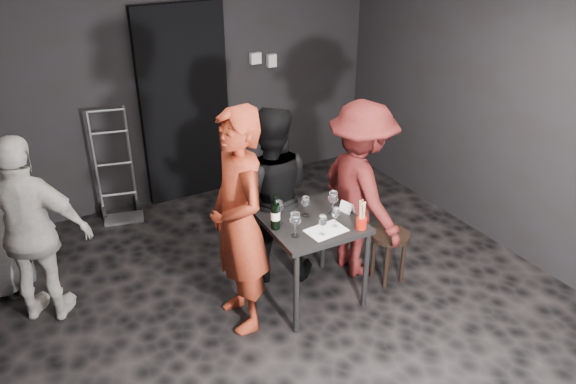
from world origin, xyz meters
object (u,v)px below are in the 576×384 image
woman_black (270,192)px  man_maroon (361,187)px  stool (389,243)px  tasting_table (311,230)px  bystander_cream (32,230)px  server_red (238,204)px  breadstick_cup (362,215)px  hand_truck (120,198)px  wine_bottle (275,215)px

woman_black → man_maroon: size_ratio=0.97×
stool → man_maroon: (-0.14, 0.28, 0.46)m
stool → tasting_table: bearing=171.2°
bystander_cream → man_maroon: bearing=-163.8°
server_red → breadstick_cup: bearing=72.2°
stool → woman_black: (-0.84, 0.60, 0.43)m
server_red → bystander_cream: size_ratio=1.32×
tasting_table → breadstick_cup: size_ratio=2.94×
stool → server_red: size_ratio=0.23×
tasting_table → server_red: server_red is taller
hand_truck → wine_bottle: hand_truck is taller
bystander_cream → breadstick_cup: (2.21, -1.12, 0.07)m
man_maroon → wine_bottle: size_ratio=5.63×
tasting_table → bystander_cream: bearing=157.0°
hand_truck → woman_black: size_ratio=0.74×
bystander_cream → hand_truck: bearing=-93.7°
hand_truck → breadstick_cup: 2.84m
wine_bottle → man_maroon: bearing=9.0°
tasting_table → stool: 0.78m
tasting_table → woman_black: (-0.12, 0.49, 0.15)m
woman_black → man_maroon: (0.70, -0.32, 0.02)m
stool → bystander_cream: bystander_cream is taller
man_maroon → bystander_cream: (-2.53, 0.66, -0.04)m
bystander_cream → breadstick_cup: bystander_cream is taller
server_red → bystander_cream: 1.58m
stool → woman_black: bearing=144.7°
server_red → bystander_cream: (-1.33, 0.80, -0.25)m
hand_truck → man_maroon: 2.63m
tasting_table → man_maroon: bearing=15.8°
server_red → tasting_table: bearing=89.8°
stool → bystander_cream: 2.86m
tasting_table → woman_black: 0.52m
breadstick_cup → man_maroon: bearing=55.2°
hand_truck → tasting_table: 2.42m
hand_truck → bystander_cream: size_ratio=0.75×
woman_black → breadstick_cup: 0.87m
server_red → bystander_cream: server_red is taller
woman_black → bystander_cream: (-1.83, 0.34, -0.01)m
man_maroon → breadstick_cup: size_ratio=6.48×
stool → server_red: bearing=174.3°
stool → bystander_cream: bearing=160.6°
tasting_table → stool: tasting_table is taller
hand_truck → server_red: size_ratio=0.57×
server_red → wine_bottle: 0.35m
wine_bottle → woman_black: bearing=67.9°
server_red → breadstick_cup: 0.95m
bystander_cream → stool: bearing=-168.5°
hand_truck → man_maroon: size_ratio=0.72×
man_maroon → hand_truck: bearing=41.2°
hand_truck → server_red: bearing=-64.6°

